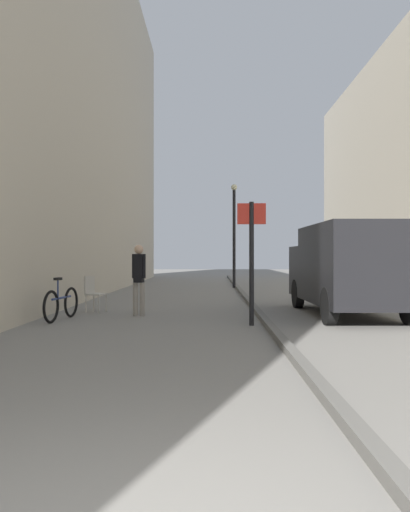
{
  "coord_description": "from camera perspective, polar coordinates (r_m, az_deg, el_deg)",
  "views": [
    {
      "loc": [
        0.41,
        -1.84,
        1.46
      ],
      "look_at": [
        0.21,
        13.43,
        1.46
      ],
      "focal_mm": 34.3,
      "sensor_mm": 36.0,
      "label": 1
    }
  ],
  "objects": [
    {
      "name": "ground_plane",
      "position": [
        13.92,
        -0.96,
        -6.03
      ],
      "size": [
        80.0,
        80.0,
        0.0
      ],
      "primitive_type": "plane",
      "color": "gray"
    },
    {
      "name": "cafe_chair_near_window",
      "position": [
        13.09,
        -12.91,
        -4.01
      ],
      "size": [
        0.56,
        0.56,
        0.94
      ],
      "rotation": [
        0.0,
        0.0,
        4.39
      ],
      "color": "#B7B2A8",
      "rests_on": "ground_plane"
    },
    {
      "name": "delivery_van",
      "position": [
        12.48,
        16.21,
        -1.25
      ],
      "size": [
        2.01,
        5.01,
        2.2
      ],
      "rotation": [
        0.0,
        0.0,
        0.02
      ],
      "color": "black",
      "rests_on": "ground_plane"
    },
    {
      "name": "building_facade_left",
      "position": [
        16.2,
        -21.04,
        23.07
      ],
      "size": [
        3.04,
        40.0,
        15.62
      ],
      "primitive_type": "cube",
      "color": "#BCB29E",
      "rests_on": "ground_plane"
    },
    {
      "name": "bicycle_leaning",
      "position": [
        11.62,
        -16.4,
        -5.34
      ],
      "size": [
        0.29,
        1.76,
        0.98
      ],
      "rotation": [
        0.0,
        0.0,
        -0.13
      ],
      "color": "black",
      "rests_on": "ground_plane"
    },
    {
      "name": "lamp_post",
      "position": [
        22.49,
        3.41,
        3.21
      ],
      "size": [
        0.28,
        0.28,
        4.76
      ],
      "color": "black",
      "rests_on": "ground_plane"
    },
    {
      "name": "pedestrian_main_foreground",
      "position": [
        12.01,
        -7.73,
        -2.19
      ],
      "size": [
        0.34,
        0.23,
        1.74
      ],
      "rotation": [
        0.0,
        0.0,
        -0.17
      ],
      "color": "gray",
      "rests_on": "ground_plane"
    },
    {
      "name": "kerb_strip",
      "position": [
        13.96,
        5.57,
        -5.76
      ],
      "size": [
        0.16,
        40.0,
        0.12
      ],
      "primitive_type": "cube",
      "color": "#615F5B",
      "rests_on": "ground_plane"
    },
    {
      "name": "street_sign_post",
      "position": [
        10.31,
        5.45,
        0.46
      ],
      "size": [
        0.6,
        0.1,
        2.6
      ],
      "rotation": [
        0.0,
        0.0,
        3.12
      ],
      "color": "black",
      "rests_on": "ground_plane"
    }
  ]
}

